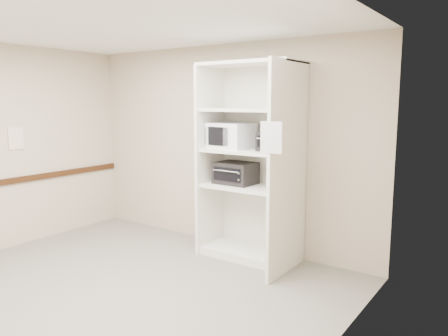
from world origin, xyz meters
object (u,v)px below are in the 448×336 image
Objects in this scene: microwave at (231,136)px; toaster_oven_upper at (277,142)px; shelving_unit at (253,169)px; toaster_oven_lower at (236,173)px.

microwave reaches higher than toaster_oven_upper.
shelving_unit is at bearing -173.66° from toaster_oven_upper.
toaster_oven_lower is (-0.58, 0.01, -0.43)m from toaster_oven_upper.
shelving_unit is 0.52m from microwave.
microwave is 0.64m from toaster_oven_upper.
microwave is 1.07× the size of toaster_oven_lower.
toaster_oven_lower is (0.06, 0.01, -0.47)m from microwave.
microwave is (-0.33, -0.00, 0.40)m from shelving_unit.
toaster_oven_upper reaches higher than toaster_oven_lower.
microwave reaches higher than toaster_oven_lower.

